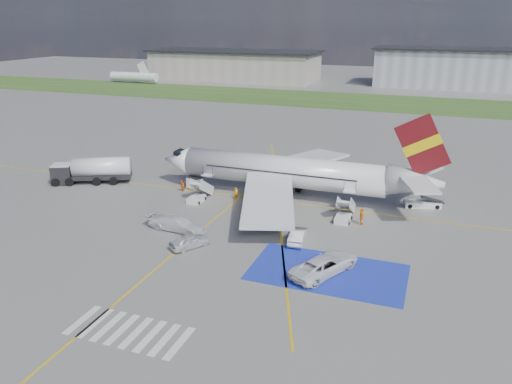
% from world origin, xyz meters
% --- Properties ---
extents(ground, '(400.00, 400.00, 0.00)m').
position_xyz_m(ground, '(0.00, 0.00, 0.00)').
color(ground, '#60605E').
rests_on(ground, ground).
extents(grass_strip, '(400.00, 30.00, 0.01)m').
position_xyz_m(grass_strip, '(0.00, 95.00, 0.01)').
color(grass_strip, '#2D4C1E').
rests_on(grass_strip, ground).
extents(taxiway_line_main, '(120.00, 0.20, 0.01)m').
position_xyz_m(taxiway_line_main, '(0.00, 12.00, 0.01)').
color(taxiway_line_main, gold).
rests_on(taxiway_line_main, ground).
extents(taxiway_line_cross, '(0.20, 60.00, 0.01)m').
position_xyz_m(taxiway_line_cross, '(-5.00, -10.00, 0.01)').
color(taxiway_line_cross, gold).
rests_on(taxiway_line_cross, ground).
extents(taxiway_line_diag, '(20.71, 56.45, 0.01)m').
position_xyz_m(taxiway_line_diag, '(0.00, 12.00, 0.01)').
color(taxiway_line_diag, gold).
rests_on(taxiway_line_diag, ground).
extents(staging_box, '(14.00, 8.00, 0.01)m').
position_xyz_m(staging_box, '(10.00, -4.00, 0.01)').
color(staging_box, '#1B2EA7').
rests_on(staging_box, ground).
extents(crosswalk, '(9.00, 4.00, 0.01)m').
position_xyz_m(crosswalk, '(-1.80, -18.00, 0.01)').
color(crosswalk, silver).
rests_on(crosswalk, ground).
extents(terminal_west, '(60.00, 22.00, 10.00)m').
position_xyz_m(terminal_west, '(-55.00, 130.00, 5.00)').
color(terminal_west, gray).
rests_on(terminal_west, ground).
extents(terminal_centre, '(48.00, 18.00, 12.00)m').
position_xyz_m(terminal_centre, '(20.00, 135.00, 6.00)').
color(terminal_centre, gray).
rests_on(terminal_centre, ground).
extents(airliner, '(36.81, 32.95, 11.92)m').
position_xyz_m(airliner, '(1.51, 14.00, 3.39)').
color(airliner, silver).
rests_on(airliner, ground).
extents(airstairs_fwd, '(1.90, 5.20, 3.60)m').
position_xyz_m(airstairs_fwd, '(-9.50, 8.70, 0.62)').
color(airstairs_fwd, silver).
rests_on(airstairs_fwd, ground).
extents(airstairs_aft, '(1.90, 5.20, 3.60)m').
position_xyz_m(airstairs_aft, '(9.00, 8.70, 0.62)').
color(airstairs_aft, silver).
rests_on(airstairs_aft, ground).
extents(fuel_tanker, '(10.75, 6.97, 3.61)m').
position_xyz_m(fuel_tanker, '(-26.53, 10.21, 1.52)').
color(fuel_tanker, black).
rests_on(fuel_tanker, ground).
extents(gpu_cart, '(2.25, 1.71, 1.67)m').
position_xyz_m(gpu_cart, '(-11.88, 12.59, 0.75)').
color(gpu_cart, silver).
rests_on(gpu_cart, ground).
extents(belt_loader, '(4.81, 2.71, 1.39)m').
position_xyz_m(belt_loader, '(17.25, 16.30, 0.35)').
color(belt_loader, silver).
rests_on(belt_loader, ground).
extents(car_silver_a, '(3.66, 4.40, 1.42)m').
position_xyz_m(car_silver_a, '(-4.14, -3.80, 0.71)').
color(car_silver_a, '#B5B8BD').
rests_on(car_silver_a, ground).
extents(car_silver_b, '(1.99, 4.47, 1.42)m').
position_xyz_m(car_silver_b, '(5.66, 1.34, 0.71)').
color(car_silver_b, '#ADB0B4').
rests_on(car_silver_b, ground).
extents(van_white_a, '(4.97, 6.36, 2.17)m').
position_xyz_m(van_white_a, '(9.73, -4.21, 1.08)').
color(van_white_a, silver).
rests_on(van_white_a, ground).
extents(van_white_b, '(5.39, 2.61, 2.04)m').
position_xyz_m(van_white_b, '(-7.43, -0.37, 1.02)').
color(van_white_b, silver).
rests_on(van_white_b, ground).
extents(crew_fwd, '(0.66, 0.57, 1.52)m').
position_xyz_m(crew_fwd, '(-5.20, 11.00, 0.76)').
color(crew_fwd, orange).
rests_on(crew_fwd, ground).
extents(crew_nose, '(0.94, 0.91, 1.52)m').
position_xyz_m(crew_nose, '(-13.05, 11.18, 0.76)').
color(crew_nose, orange).
rests_on(crew_nose, ground).
extents(crew_aft, '(0.66, 1.20, 1.94)m').
position_xyz_m(crew_aft, '(11.08, 8.15, 0.97)').
color(crew_aft, orange).
rests_on(crew_aft, ground).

